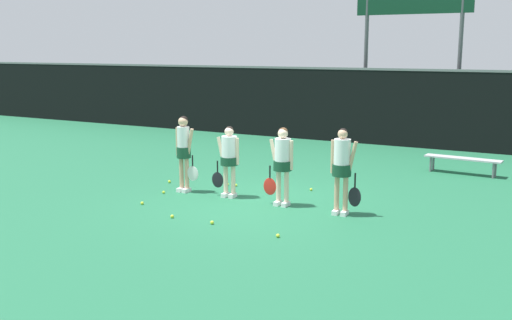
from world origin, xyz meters
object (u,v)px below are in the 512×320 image
object	(u,v)px
player_0	(184,147)
tennis_ball_6	(212,222)
tennis_ball_1	(164,192)
tennis_ball_5	(227,184)
tennis_ball_2	(236,185)
tennis_ball_3	(142,203)
player_1	(229,156)
scoreboard	(413,11)
tennis_ball_7	(278,236)
tennis_ball_4	(169,182)
tennis_ball_8	(172,216)
player_3	(342,164)
player_2	(282,160)
bench_courtside	(463,160)
tennis_ball_0	(311,189)

from	to	relation	value
player_0	tennis_ball_6	size ratio (longest dim) A/B	25.10
tennis_ball_1	tennis_ball_5	distance (m)	1.66
tennis_ball_2	tennis_ball_3	world-z (taller)	tennis_ball_3
tennis_ball_5	player_1	bearing A→B (deg)	-56.79
scoreboard	tennis_ball_7	size ratio (longest dim) A/B	84.41
player_1	tennis_ball_4	xyz separation A→B (m)	(-2.04, 0.50, -0.91)
tennis_ball_1	tennis_ball_8	bearing A→B (deg)	-48.32
scoreboard	player_3	distance (m)	10.80
player_2	tennis_ball_5	size ratio (longest dim) A/B	24.92
bench_courtside	player_2	xyz separation A→B (m)	(-2.80, -5.18, 0.61)
tennis_ball_7	player_3	bearing A→B (deg)	76.73
player_1	tennis_ball_6	distance (m)	2.33
player_0	tennis_ball_4	bearing A→B (deg)	148.78
player_3	tennis_ball_8	size ratio (longest dim) A/B	25.32
player_0	player_3	world-z (taller)	player_0
player_3	tennis_ball_1	bearing A→B (deg)	-179.01
player_2	tennis_ball_3	world-z (taller)	player_2
tennis_ball_1	player_0	bearing A→B (deg)	51.30
tennis_ball_1	tennis_ball_7	xyz separation A→B (m)	(3.76, -1.65, 0.00)
bench_courtside	player_0	xyz separation A→B (m)	(-5.34, -5.14, 0.66)
tennis_ball_3	scoreboard	bearing A→B (deg)	76.55
player_0	tennis_ball_3	xyz separation A→B (m)	(-0.12, -1.41, -1.01)
tennis_ball_0	player_2	bearing A→B (deg)	-90.77
player_0	player_1	size ratio (longest dim) A/B	1.11
tennis_ball_2	tennis_ball_3	distance (m)	2.60
tennis_ball_0	tennis_ball_8	xyz separation A→B (m)	(-1.50, -3.42, 0.00)
player_2	tennis_ball_1	world-z (taller)	player_2
tennis_ball_5	tennis_ball_6	size ratio (longest dim) A/B	0.95
tennis_ball_1	tennis_ball_6	distance (m)	2.76
tennis_ball_7	tennis_ball_1	bearing A→B (deg)	156.23
tennis_ball_0	tennis_ball_1	distance (m)	3.43
player_3	tennis_ball_7	world-z (taller)	player_3
tennis_ball_2	bench_courtside	bearing A→B (deg)	42.11
scoreboard	tennis_ball_6	size ratio (longest dim) A/B	81.49
tennis_ball_0	tennis_ball_8	world-z (taller)	tennis_ball_8
player_3	player_0	bearing A→B (deg)	175.52
tennis_ball_2	scoreboard	bearing A→B (deg)	78.49
player_1	tennis_ball_0	xyz separation A→B (m)	(1.39, 1.41, -0.91)
tennis_ball_4	player_0	bearing A→B (deg)	-33.29
scoreboard	tennis_ball_4	xyz separation A→B (m)	(-3.48, -9.45, -4.50)
tennis_ball_2	tennis_ball_7	bearing A→B (deg)	-49.16
player_3	tennis_ball_7	xyz separation A→B (m)	(-0.46, -1.93, -1.00)
bench_courtside	tennis_ball_0	world-z (taller)	bench_courtside
bench_courtside	player_2	bearing A→B (deg)	-114.22
tennis_ball_3	player_1	bearing A→B (deg)	48.81
tennis_ball_4	tennis_ball_6	distance (m)	3.78
bench_courtside	tennis_ball_6	bearing A→B (deg)	-111.26
player_2	tennis_ball_6	world-z (taller)	player_2
scoreboard	tennis_ball_0	size ratio (longest dim) A/B	88.39
player_0	tennis_ball_4	size ratio (longest dim) A/B	25.07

